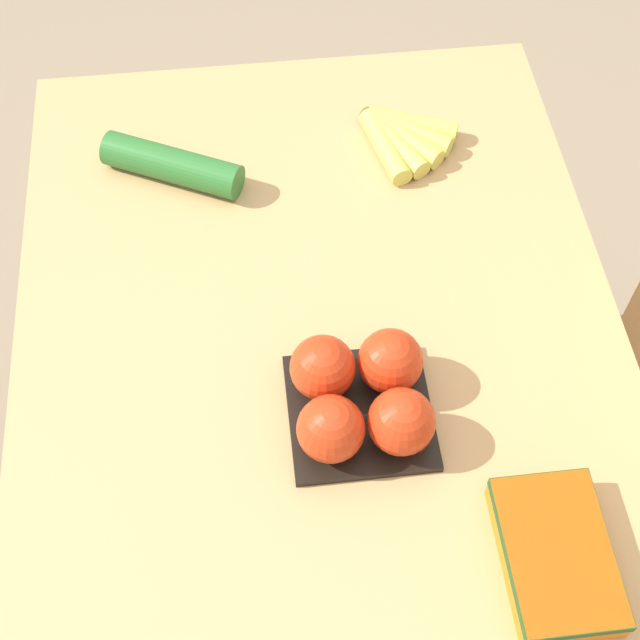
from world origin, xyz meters
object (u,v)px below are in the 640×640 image
object	(u,v)px
tomato_pack	(361,396)
cucumber_near	(172,165)
banana_bunch	(400,136)
carrot_bag	(556,555)

from	to	relation	value
tomato_pack	cucumber_near	size ratio (longest dim) A/B	0.84
banana_bunch	cucumber_near	size ratio (longest dim) A/B	0.72
tomato_pack	cucumber_near	world-z (taller)	tomato_pack
carrot_bag	cucumber_near	distance (m)	0.77
banana_bunch	carrot_bag	distance (m)	0.68
tomato_pack	carrot_bag	world-z (taller)	tomato_pack
tomato_pack	carrot_bag	xyz separation A→B (m)	(0.21, 0.19, -0.02)
carrot_bag	cucumber_near	size ratio (longest dim) A/B	0.86
carrot_bag	cucumber_near	world-z (taller)	cucumber_near
cucumber_near	banana_bunch	bearing A→B (deg)	95.13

